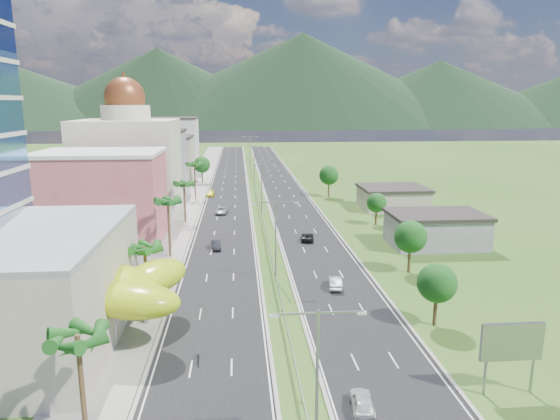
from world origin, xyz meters
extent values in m
plane|color=#2D5119|center=(0.00, 0.00, 0.00)|extent=(500.00, 500.00, 0.00)
cube|color=black|center=(-7.50, 90.00, 0.02)|extent=(11.00, 260.00, 0.04)
cube|color=black|center=(7.50, 90.00, 0.02)|extent=(11.00, 260.00, 0.04)
cube|color=gray|center=(-17.00, 90.00, 0.06)|extent=(7.00, 260.00, 0.12)
cube|color=gray|center=(0.00, 72.00, 0.62)|extent=(0.08, 216.00, 0.28)
cube|color=gray|center=(0.00, 174.00, 0.35)|extent=(0.10, 0.12, 0.70)
cylinder|color=gray|center=(0.00, -25.00, 5.50)|extent=(0.20, 0.20, 11.00)
cube|color=gray|center=(-1.44, -25.00, 10.80)|extent=(2.88, 0.12, 0.12)
cube|color=gray|center=(1.44, -25.00, 10.80)|extent=(2.88, 0.12, 0.12)
cube|color=silver|center=(-2.72, -25.00, 10.70)|extent=(0.60, 0.25, 0.18)
cube|color=silver|center=(2.72, -25.00, 10.70)|extent=(0.60, 0.25, 0.18)
cylinder|color=gray|center=(0.00, 10.00, 5.50)|extent=(0.20, 0.20, 11.00)
cube|color=gray|center=(-1.44, 10.00, 10.80)|extent=(2.88, 0.12, 0.12)
cube|color=gray|center=(1.44, 10.00, 10.80)|extent=(2.88, 0.12, 0.12)
cube|color=silver|center=(-2.72, 10.00, 10.70)|extent=(0.60, 0.25, 0.18)
cube|color=silver|center=(2.72, 10.00, 10.70)|extent=(0.60, 0.25, 0.18)
cylinder|color=gray|center=(0.00, 50.00, 5.50)|extent=(0.20, 0.20, 11.00)
cube|color=gray|center=(-1.44, 50.00, 10.80)|extent=(2.88, 0.12, 0.12)
cube|color=gray|center=(1.44, 50.00, 10.80)|extent=(2.88, 0.12, 0.12)
cube|color=silver|center=(-2.72, 50.00, 10.70)|extent=(0.60, 0.25, 0.18)
cube|color=silver|center=(2.72, 50.00, 10.70)|extent=(0.60, 0.25, 0.18)
cylinder|color=gray|center=(0.00, 95.00, 5.50)|extent=(0.20, 0.20, 11.00)
cube|color=gray|center=(-1.44, 95.00, 10.80)|extent=(2.88, 0.12, 0.12)
cube|color=gray|center=(1.44, 95.00, 10.80)|extent=(2.88, 0.12, 0.12)
cube|color=silver|center=(-2.72, 95.00, 10.70)|extent=(0.60, 0.25, 0.18)
cube|color=silver|center=(2.72, 95.00, 10.70)|extent=(0.60, 0.25, 0.18)
cylinder|color=gray|center=(0.00, 140.00, 5.50)|extent=(0.20, 0.20, 11.00)
cube|color=gray|center=(-1.44, 140.00, 10.80)|extent=(2.88, 0.12, 0.12)
cube|color=gray|center=(1.44, 140.00, 10.80)|extent=(2.88, 0.12, 0.12)
cube|color=silver|center=(-2.72, 140.00, 10.70)|extent=(0.60, 0.25, 0.18)
cube|color=silver|center=(2.72, 140.00, 10.70)|extent=(0.60, 0.25, 0.18)
cylinder|color=gray|center=(-24.00, -2.00, 2.00)|extent=(0.50, 0.50, 4.00)
cylinder|color=gray|center=(-17.00, -7.00, 2.00)|extent=(0.50, 0.50, 4.00)
cylinder|color=gray|center=(-21.00, -10.00, 2.00)|extent=(0.50, 0.50, 4.00)
cylinder|color=gray|center=(-15.00, -2.00, 2.00)|extent=(0.50, 0.50, 4.00)
cube|color=#BA4C5C|center=(-28.00, 32.00, 7.50)|extent=(20.00, 15.00, 15.00)
cube|color=#BEB59D|center=(-28.00, 55.00, 10.00)|extent=(20.00, 20.00, 20.00)
cylinder|color=#BEB59D|center=(-28.00, 55.00, 21.50)|extent=(10.00, 10.00, 3.00)
sphere|color=brown|center=(-28.00, 55.00, 24.50)|extent=(8.40, 8.40, 8.40)
cube|color=gray|center=(-27.00, 80.00, 8.00)|extent=(16.00, 15.00, 16.00)
cube|color=#B1A492|center=(-27.00, 102.00, 6.50)|extent=(16.00, 15.00, 13.00)
cube|color=silver|center=(-27.00, 125.00, 9.00)|extent=(16.00, 15.00, 18.00)
cylinder|color=gray|center=(15.00, -18.00, 1.60)|extent=(0.24, 0.24, 3.20)
cylinder|color=gray|center=(19.00, -18.00, 1.60)|extent=(0.24, 0.24, 3.20)
cube|color=#D85919|center=(17.00, -18.00, 4.60)|extent=(5.20, 0.35, 3.20)
cube|color=gray|center=(28.00, 25.00, 2.50)|extent=(15.00, 10.00, 5.00)
cube|color=#B1A492|center=(30.00, 55.00, 2.20)|extent=(14.00, 12.00, 4.40)
cylinder|color=#47301C|center=(-15.50, -22.00, 4.25)|extent=(0.36, 0.36, 8.50)
cylinder|color=#47301C|center=(-15.50, 2.00, 3.75)|extent=(0.36, 0.36, 7.50)
cylinder|color=#47301C|center=(-15.50, 22.00, 4.50)|extent=(0.36, 0.36, 9.00)
cylinder|color=#47301C|center=(-15.50, 45.00, 4.00)|extent=(0.36, 0.36, 8.00)
cylinder|color=#47301C|center=(-15.50, 70.00, 4.40)|extent=(0.36, 0.36, 8.80)
cylinder|color=#47301C|center=(-15.50, 95.00, 2.45)|extent=(0.40, 0.40, 4.90)
sphere|color=#1A5119|center=(-15.50, 95.00, 5.60)|extent=(4.90, 4.90, 4.90)
cylinder|color=#47301C|center=(16.00, -5.00, 2.10)|extent=(0.40, 0.40, 4.20)
sphere|color=#1A5119|center=(16.00, -5.00, 4.80)|extent=(4.20, 4.20, 4.20)
cylinder|color=#47301C|center=(19.00, 12.00, 2.27)|extent=(0.40, 0.40, 4.55)
sphere|color=#1A5119|center=(19.00, 12.00, 5.20)|extent=(4.55, 4.55, 4.55)
cylinder|color=#47301C|center=(22.00, 40.00, 1.92)|extent=(0.40, 0.40, 3.85)
sphere|color=#1A5119|center=(22.00, 40.00, 4.40)|extent=(3.85, 3.85, 3.85)
cylinder|color=#47301C|center=(18.00, 70.00, 2.45)|extent=(0.40, 0.40, 4.90)
sphere|color=#1A5119|center=(18.00, 70.00, 5.60)|extent=(4.90, 4.90, 4.90)
imported|color=black|center=(-8.64, 25.80, 0.71)|extent=(1.85, 4.18, 1.33)
imported|color=#95989C|center=(-8.49, 52.40, 0.74)|extent=(2.93, 5.28, 1.40)
imported|color=yellow|center=(-11.97, 73.72, 0.67)|extent=(2.05, 4.45, 1.26)
imported|color=silver|center=(4.50, -19.45, 0.77)|extent=(2.17, 4.43, 1.46)
imported|color=#AFB1B8|center=(7.48, 6.87, 0.77)|extent=(2.11, 4.58, 1.45)
imported|color=black|center=(7.00, 29.61, 0.68)|extent=(2.75, 4.84, 1.27)
imported|color=black|center=(-8.75, -10.70, 0.67)|extent=(0.71, 2.00, 1.26)
camera|label=1|loc=(-4.74, -53.31, 23.43)|focal=32.00mm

